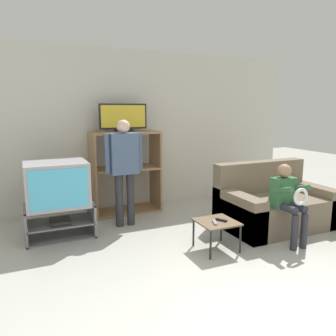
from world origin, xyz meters
The scene contains 12 objects.
ground_plane centered at (0.00, 0.00, 0.00)m, with size 18.00×18.00×0.00m, color #B7B7AD.
wall_back centered at (0.00, 3.34, 1.30)m, with size 6.40×0.06×2.60m.
tv_stand centered at (-1.15, 2.33, 0.21)m, with size 0.85×0.53×0.43m.
television_main centered at (-1.16, 2.32, 0.71)m, with size 0.75×0.67×0.56m.
media_shelf centered at (-0.05, 3.01, 0.66)m, with size 1.07×0.51×1.30m.
television_flat centered at (-0.06, 3.03, 1.50)m, with size 0.76×0.20×0.43m.
snack_table centered at (0.49, 1.16, 0.31)m, with size 0.44×0.44×0.35m.
remote_control_black centered at (0.55, 1.15, 0.36)m, with size 0.04×0.14×0.02m, color black.
remote_control_white centered at (0.43, 1.11, 0.36)m, with size 0.04×0.14×0.02m, color gray.
couch centered at (1.68, 1.54, 0.29)m, with size 1.51×0.95×0.88m.
person_standing_adult centered at (-0.25, 2.40, 0.91)m, with size 0.53×0.20×1.50m.
person_seated_child centered at (1.40, 1.00, 0.58)m, with size 0.33×0.43×0.98m.
Camera 1 is at (-1.51, -1.94, 1.64)m, focal length 35.00 mm.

